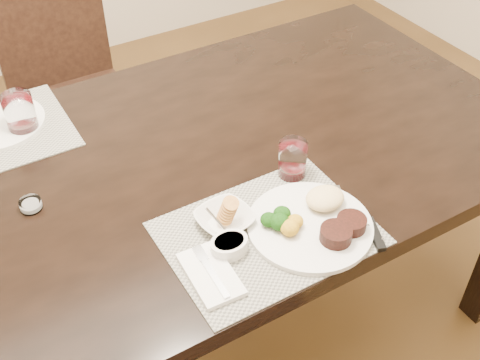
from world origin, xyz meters
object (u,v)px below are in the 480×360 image
dinner_plate (316,221)px  steak_knife (367,227)px  wine_glass_near (292,161)px  cracker_bowl (225,219)px  chair_far (68,81)px

dinner_plate → steak_knife: (0.10, -0.06, -0.01)m
wine_glass_near → dinner_plate: bearing=-107.7°
dinner_plate → cracker_bowl: 0.21m
cracker_bowl → wine_glass_near: bearing=16.4°
dinner_plate → steak_knife: dinner_plate is taller
chair_far → dinner_plate: (0.19, -1.30, 0.27)m
chair_far → steak_knife: 1.42m
chair_far → wine_glass_near: 1.18m
chair_far → wine_glass_near: chair_far is taller
chair_far → cracker_bowl: size_ratio=6.48×
steak_knife → wine_glass_near: (-0.04, 0.24, 0.04)m
chair_far → cracker_bowl: (0.02, -1.19, 0.27)m
dinner_plate → wine_glass_near: wine_glass_near is taller
chair_far → wine_glass_near: size_ratio=9.44×
steak_knife → wine_glass_near: wine_glass_near is taller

